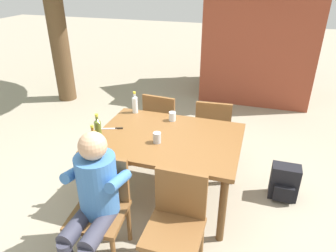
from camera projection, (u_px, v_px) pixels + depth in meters
ground_plane at (168, 196)px, 3.43m from camera, size 24.00×24.00×0.00m
dining_table at (168, 144)px, 3.13m from camera, size 1.44×1.05×0.75m
chair_near_left at (101, 203)px, 2.60m from camera, size 0.48×0.48×0.87m
chair_far_left at (162, 121)px, 4.00m from camera, size 0.48×0.48×0.87m
chair_near_right at (176, 220)px, 2.43m from camera, size 0.44×0.44×0.87m
chair_far_right at (213, 128)px, 3.82m from camera, size 0.47×0.47×0.87m
person_in_white_shirt at (93, 196)px, 2.43m from camera, size 0.47×0.61×1.18m
bottle_olive at (98, 130)px, 2.96m from camera, size 0.06×0.06×0.29m
bottle_amber at (94, 139)px, 2.84m from camera, size 0.06×0.06×0.25m
bottle_clear at (135, 104)px, 3.56m from camera, size 0.06×0.06×0.26m
cup_steel at (157, 138)px, 2.97m from camera, size 0.08×0.08×0.11m
cup_glass at (172, 116)px, 3.40m from camera, size 0.08×0.08×0.10m
table_knife at (113, 128)px, 3.24m from camera, size 0.23×0.10×0.01m
backpack_by_near_side at (284, 183)px, 3.33m from camera, size 0.29×0.23×0.40m
brick_kiosk at (263, 14)px, 5.62m from camera, size 2.21×1.78×2.86m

